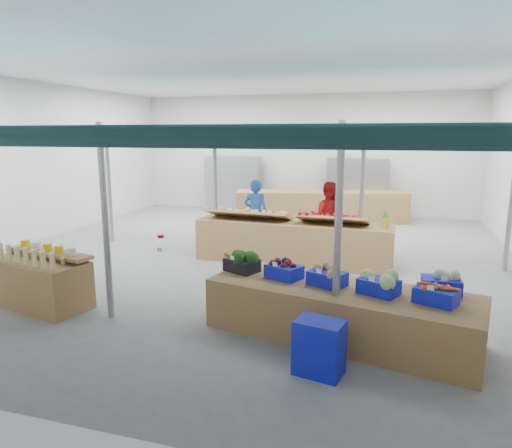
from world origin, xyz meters
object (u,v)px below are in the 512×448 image
Objects in this scene: bottle_shelf at (41,280)px; veg_counter at (340,312)px; vendor_left at (256,214)px; vendor_right at (328,217)px; fruit_counter at (293,242)px; crate_stack at (319,347)px.

veg_counter is at bearing 14.83° from bottle_shelf.
vendor_left is (2.28, 4.87, 0.43)m from bottle_shelf.
vendor_right reaches higher than veg_counter.
vendor_right is at bearing -178.42° from vendor_left.
bottle_shelf is 4.92m from veg_counter.
vendor_right is at bearing 62.97° from fruit_counter.
bottle_shelf is 2.82× the size of crate_stack.
fruit_counter is at bearing 62.97° from vendor_right.
fruit_counter is at bearing 59.60° from bottle_shelf.
vendor_left is at bearing 131.61° from veg_counter.
bottle_shelf is 5.13m from fruit_counter.
crate_stack is at bearing 1.77° from bottle_shelf.
vendor_left and vendor_right have the same top height.
fruit_counter is at bearing 105.77° from crate_stack.
veg_counter is 0.87× the size of fruit_counter.
bottle_shelf is 0.44× the size of fruit_counter.
crate_stack is (-0.12, -1.11, -0.03)m from veg_counter.
vendor_right is at bearing 112.27° from veg_counter.
fruit_counter reaches higher than veg_counter.
veg_counter is 1.12m from crate_stack.
veg_counter reaches higher than crate_stack.
crate_stack is at bearing -84.14° from veg_counter.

